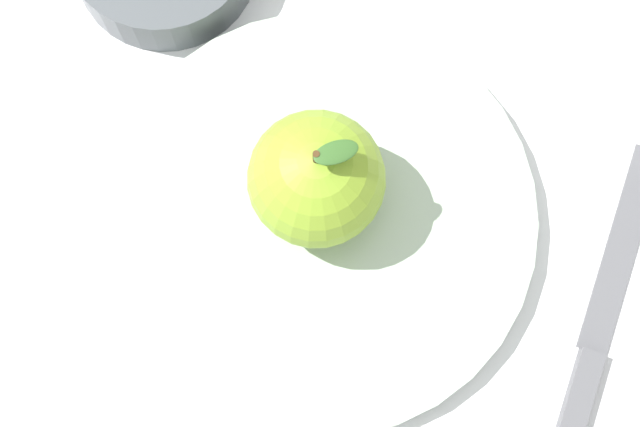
{
  "coord_description": "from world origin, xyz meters",
  "views": [
    {
      "loc": [
        -0.05,
        -0.11,
        0.56
      ],
      "look_at": [
        -0.04,
        0.01,
        0.02
      ],
      "focal_mm": 54.16,
      "sensor_mm": 36.0,
      "label": 1
    }
  ],
  "objects": [
    {
      "name": "ground_plane",
      "position": [
        0.0,
        0.0,
        0.0
      ],
      "size": [
        2.4,
        2.4,
        0.0
      ],
      "primitive_type": "plane",
      "color": "silver"
    },
    {
      "name": "apple",
      "position": [
        -0.04,
        0.02,
        0.06
      ],
      "size": [
        0.08,
        0.08,
        0.09
      ],
      "color": "#8CB22D",
      "rests_on": "dinner_plate"
    },
    {
      "name": "knife",
      "position": [
        0.11,
        -0.09,
        0.0
      ],
      "size": [
        0.12,
        0.2,
        0.01
      ],
      "color": "#59595E",
      "rests_on": "ground_plane"
    },
    {
      "name": "dinner_plate",
      "position": [
        -0.04,
        0.01,
        0.01
      ],
      "size": [
        0.25,
        0.25,
        0.02
      ],
      "color": "#B2C6B2",
      "rests_on": "ground_plane"
    }
  ]
}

